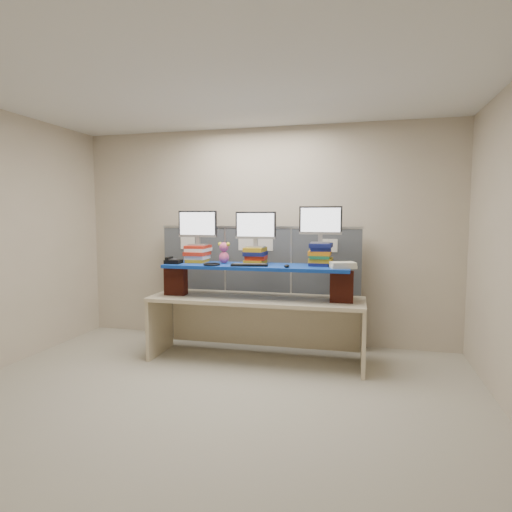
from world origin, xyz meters
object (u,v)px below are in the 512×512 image
(desk, at_px, (256,310))
(monitor_right, at_px, (321,222))
(keyboard, at_px, (249,265))
(blue_board, at_px, (256,267))
(monitor_left, at_px, (198,226))
(desk_phone, at_px, (173,261))
(monitor_center, at_px, (256,227))

(desk, relative_size, monitor_right, 5.18)
(desk, bearing_deg, keyboard, -109.58)
(desk, height_order, monitor_right, monitor_right)
(blue_board, relative_size, monitor_left, 4.42)
(desk, bearing_deg, desk_phone, -174.77)
(desk, distance_m, desk_phone, 1.12)
(monitor_left, height_order, monitor_center, monitor_left)
(desk, distance_m, monitor_center, 0.95)
(monitor_right, relative_size, keyboard, 1.11)
(desk, height_order, blue_board, blue_board)
(desk, xyz_separation_m, keyboard, (-0.04, -0.13, 0.53))
(monitor_center, distance_m, monitor_right, 0.74)
(desk, height_order, monitor_left, monitor_left)
(monitor_center, xyz_separation_m, desk_phone, (-0.93, -0.22, -0.39))
(blue_board, relative_size, monitor_center, 4.42)
(monitor_center, bearing_deg, desk, -75.07)
(monitor_left, bearing_deg, blue_board, -9.12)
(desk, xyz_separation_m, monitor_center, (-0.03, 0.12, 0.94))
(monitor_left, bearing_deg, desk, -9.12)
(blue_board, distance_m, keyboard, 0.14)
(blue_board, xyz_separation_m, monitor_left, (-0.74, 0.11, 0.45))
(monitor_left, xyz_separation_m, keyboard, (0.70, -0.23, -0.42))
(blue_board, bearing_deg, desk_phone, -174.77)
(keyboard, bearing_deg, desk_phone, 168.32)
(blue_board, xyz_separation_m, monitor_center, (-0.03, 0.12, 0.44))
(desk, bearing_deg, monitor_right, 9.53)
(monitor_left, xyz_separation_m, desk_phone, (-0.23, -0.21, -0.40))
(monitor_left, relative_size, desk_phone, 2.49)
(monitor_right, xyz_separation_m, keyboard, (-0.75, -0.26, -0.47))
(keyboard, distance_m, desk_phone, 0.92)
(desk_phone, bearing_deg, keyboard, -5.18)
(monitor_center, bearing_deg, monitor_right, -0.00)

